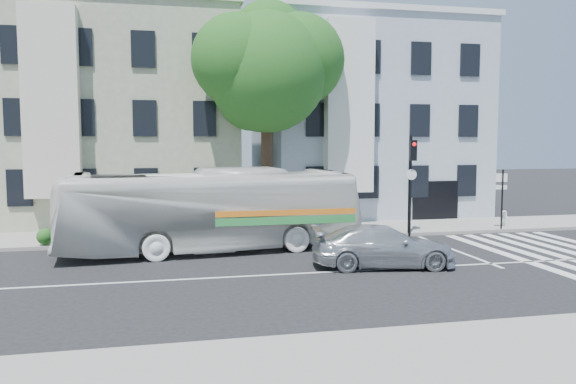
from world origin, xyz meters
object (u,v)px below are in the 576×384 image
object	(u,v)px
fire_hydrant	(504,218)
bus	(212,210)
traffic_signal	(411,172)
sedan	(383,246)

from	to	relation	value
fire_hydrant	bus	bearing A→B (deg)	-169.54
traffic_signal	sedan	bearing A→B (deg)	-118.73
bus	sedan	xyz separation A→B (m)	(5.55, -3.96, -0.92)
bus	sedan	distance (m)	6.88
sedan	traffic_signal	distance (m)	6.94
bus	traffic_signal	bearing A→B (deg)	-86.14
traffic_signal	fire_hydrant	distance (m)	6.11
sedan	traffic_signal	world-z (taller)	traffic_signal
sedan	fire_hydrant	xyz separation A→B (m)	(9.02, 6.65, -0.17)
bus	fire_hydrant	size ratio (longest dim) A/B	15.26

